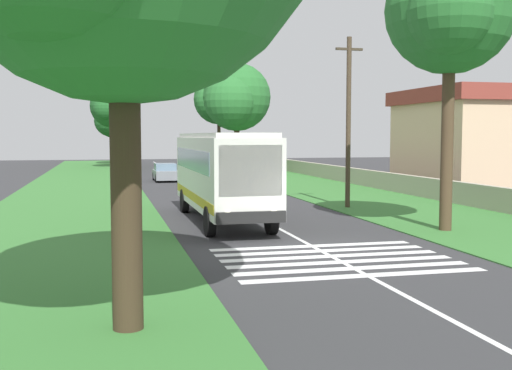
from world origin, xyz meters
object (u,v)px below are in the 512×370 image
Objects in this scene: trailing_car_1 at (165,173)px; utility_pole at (348,120)px; roadside_tree_left_0 at (115,119)px; roadside_building at (485,138)px; roadside_tree_left_2 at (111,107)px; roadside_tree_right_1 at (217,100)px; roadside_tree_right_2 at (447,13)px; trailing_car_0 at (229,178)px; coach_bus at (221,171)px; roadside_tree_right_0 at (234,99)px; pedestrian at (135,208)px.

utility_pole reaches higher than trailing_car_1.
roadside_tree_left_0 is 0.82× the size of roadside_building.
roadside_tree_left_2 is 0.89× the size of roadside_tree_right_1.
roadside_tree_right_1 is 0.99× the size of roadside_tree_right_2.
utility_pole is at bearing -165.71° from roadside_tree_left_2.
roadside_tree_left_0 reaches higher than trailing_car_0.
trailing_car_0 is at bearing -169.68° from roadside_tree_left_0.
coach_bus is 1.32× the size of utility_pole.
roadside_building is at bearing -55.45° from utility_pole.
trailing_car_0 is 18.26m from roadside_building.
trailing_car_0 is at bearing 10.18° from roadside_tree_right_2.
roadside_building is (-11.33, -21.35, 2.82)m from trailing_car_1.
utility_pole is 0.80× the size of roadside_building.
roadside_tree_right_0 is at bearing 30.39° from roadside_building.
roadside_tree_right_2 reaches higher than roadside_building.
roadside_tree_left_0 reaches higher than pedestrian.
roadside_tree_left_0 is (39.17, 7.13, 5.11)m from trailing_car_0.
roadside_tree_right_1 is 48.33m from pedestrian.
roadside_building is (13.16, -21.25, 1.34)m from coach_bus.
utility_pole is at bearing 124.55° from roadside_building.
roadside_building is at bearing -117.95° from trailing_car_1.
roadside_tree_right_1 is (-12.28, -11.07, 1.83)m from roadside_tree_left_0.
roadside_tree_left_2 is 11.90m from roadside_tree_right_1.
trailing_car_1 is 0.50× the size of roadside_tree_left_0.
utility_pole is (-40.86, 0.58, -3.19)m from roadside_tree_right_1.
roadside_tree_right_1 is at bearing -13.74° from pedestrian.
roadside_tree_right_2 is 1.27× the size of utility_pole.
roadside_tree_right_0 is at bearing -1.49° from utility_pole.
roadside_tree_right_1 is (19.76, -7.74, 6.94)m from trailing_car_1.
coach_bus reaches higher than pedestrian.
trailing_car_0 is 0.41× the size of roadside_tree_right_1.
pedestrian reaches higher than trailing_car_1.
roadside_tree_right_2 is 22.92m from roadside_building.
roadside_tree_right_0 is 8.34m from roadside_tree_right_1.
trailing_car_1 is 2.54× the size of pedestrian.
roadside_tree_right_0 is at bearing -0.34° from roadside_tree_right_2.
roadside_tree_right_0 is (35.92, -7.91, 5.11)m from coach_bus.
roadside_tree_left_0 reaches higher than coach_bus.
coach_bus is 24.54m from trailing_car_1.
roadside_tree_right_2 is at bearing 142.74° from roadside_building.
roadside_tree_right_1 is 40.99m from utility_pole.
roadside_tree_right_2 is (-48.94, -0.02, 0.56)m from roadside_tree_right_1.
trailing_car_1 is at bearing 28.08° from trailing_car_0.
roadside_building is at bearing -150.36° from roadside_tree_left_0.
roadside_tree_left_2 is at bearing 14.66° from trailing_car_0.
pedestrian is (-5.63, 10.79, -3.51)m from utility_pole.
trailing_car_0 is 0.40× the size of roadside_tree_right_2.
roadside_tree_left_0 is 16.63m from roadside_tree_right_1.
trailing_car_0 is at bearing -151.92° from trailing_car_1.
coach_bus is 47.10m from roadside_tree_left_2.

